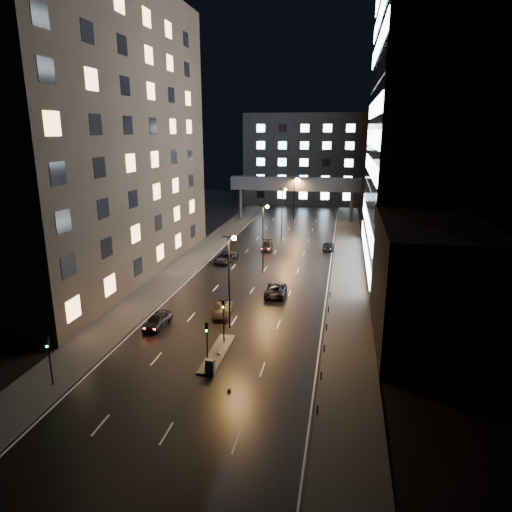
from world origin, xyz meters
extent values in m
plane|color=black|center=(0.00, 40.00, 0.00)|extent=(160.00, 160.00, 0.00)
cube|color=#383533|center=(-12.50, 35.00, 0.07)|extent=(5.00, 110.00, 0.15)
cube|color=#383533|center=(12.50, 35.00, 0.07)|extent=(5.00, 110.00, 0.15)
cube|color=#2D2319|center=(-22.50, 24.00, 20.00)|extent=(15.00, 48.00, 40.00)
cube|color=black|center=(20.00, 9.00, 6.00)|extent=(10.00, 18.00, 12.00)
cube|color=black|center=(25.00, 36.00, 22.50)|extent=(20.00, 36.00, 45.00)
cube|color=#333335|center=(0.00, 98.00, 12.50)|extent=(34.00, 14.00, 25.00)
cube|color=#333335|center=(0.00, 70.00, 8.50)|extent=(30.00, 3.00, 3.00)
cylinder|color=#333335|center=(-13.00, 70.00, 3.50)|extent=(0.80, 0.80, 7.00)
cylinder|color=#333335|center=(13.00, 70.00, 3.50)|extent=(0.80, 0.80, 7.00)
cube|color=#383533|center=(0.30, 2.00, 0.07)|extent=(1.60, 8.00, 0.15)
cylinder|color=black|center=(0.30, 4.50, 1.90)|extent=(0.12, 0.12, 3.50)
cube|color=black|center=(0.30, 4.50, 4.10)|extent=(0.28, 0.22, 0.90)
sphere|color=#0CFF33|center=(0.30, 4.36, 3.82)|extent=(0.18, 0.18, 0.18)
cylinder|color=black|center=(0.30, -1.00, 1.90)|extent=(0.12, 0.12, 3.50)
cube|color=black|center=(0.30, -1.00, 4.10)|extent=(0.28, 0.22, 0.90)
sphere|color=#0CFF33|center=(0.30, -1.14, 3.82)|extent=(0.18, 0.18, 0.18)
cylinder|color=black|center=(-11.50, -6.00, 1.75)|extent=(0.12, 0.12, 3.50)
cube|color=black|center=(-11.50, -6.00, 3.95)|extent=(0.28, 0.22, 0.90)
sphere|color=#0CFF33|center=(-11.50, -6.14, 3.67)|extent=(0.18, 0.18, 0.18)
cylinder|color=black|center=(10.20, -6.00, 0.45)|extent=(0.12, 0.12, 0.90)
cylinder|color=black|center=(10.20, -1.00, 0.45)|extent=(0.12, 0.12, 0.90)
cylinder|color=black|center=(10.20, 4.00, 0.45)|extent=(0.12, 0.12, 0.90)
cylinder|color=black|center=(10.20, 9.00, 0.45)|extent=(0.12, 0.12, 0.90)
cylinder|color=black|center=(10.20, 14.00, 0.45)|extent=(0.12, 0.12, 0.90)
cylinder|color=black|center=(10.20, 19.00, 0.45)|extent=(0.12, 0.12, 0.90)
cylinder|color=black|center=(0.00, 8.00, 5.00)|extent=(0.18, 0.18, 10.00)
cylinder|color=black|center=(0.00, 8.00, 10.00)|extent=(1.20, 0.12, 0.12)
sphere|color=#FF9E38|center=(0.60, 8.00, 9.90)|extent=(0.50, 0.50, 0.50)
cylinder|color=black|center=(0.00, 28.00, 5.00)|extent=(0.18, 0.18, 10.00)
cylinder|color=black|center=(0.00, 28.00, 10.00)|extent=(1.20, 0.12, 0.12)
sphere|color=#FF9E38|center=(0.60, 28.00, 9.90)|extent=(0.50, 0.50, 0.50)
cylinder|color=black|center=(0.00, 48.00, 5.00)|extent=(0.18, 0.18, 10.00)
cylinder|color=black|center=(0.00, 48.00, 10.00)|extent=(1.20, 0.12, 0.12)
sphere|color=#FF9E38|center=(0.60, 48.00, 9.90)|extent=(0.50, 0.50, 0.50)
cylinder|color=black|center=(0.00, 68.00, 5.00)|extent=(0.18, 0.18, 10.00)
cylinder|color=black|center=(0.00, 68.00, 10.00)|extent=(1.20, 0.12, 0.12)
sphere|color=#FF9E38|center=(0.60, 68.00, 9.90)|extent=(0.50, 0.50, 0.50)
imported|color=black|center=(-7.66, 6.74, 0.77)|extent=(2.13, 4.66, 1.55)
imported|color=black|center=(-1.50, 11.14, 0.78)|extent=(2.02, 4.85, 1.56)
imported|color=black|center=(-6.83, 32.23, 0.77)|extent=(3.31, 5.87, 1.55)
imported|color=black|center=(-1.61, 41.37, 0.70)|extent=(2.50, 5.00, 1.39)
imported|color=black|center=(3.34, 18.97, 0.76)|extent=(2.68, 5.54, 1.52)
imported|color=black|center=(9.00, 43.47, 0.71)|extent=(2.14, 4.95, 1.42)
cube|color=#515053|center=(0.70, -1.70, 0.77)|extent=(0.77, 0.51, 1.25)
cone|color=orange|center=(3.00, -4.05, 0.22)|extent=(0.43, 0.43, 0.44)
cone|color=red|center=(0.52, 1.71, 0.27)|extent=(0.45, 0.45, 0.53)
camera|label=1|loc=(11.37, -35.61, 20.39)|focal=32.00mm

